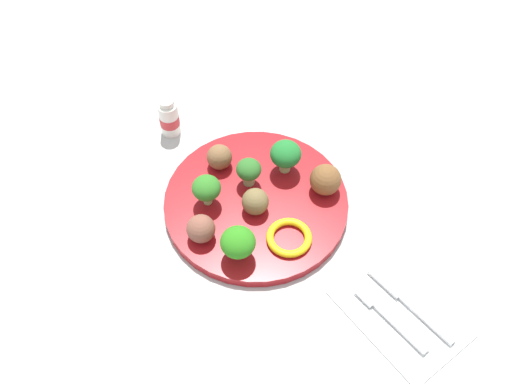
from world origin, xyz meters
The scene contains 15 objects.
ground_plane centered at (0.00, 0.00, 0.00)m, with size 4.00×4.00×0.00m, color #B2B2AD.
plate centered at (0.00, 0.00, 0.01)m, with size 0.28×0.28×0.02m, color maroon.
broccoli_floret_far_rim centered at (0.04, 0.06, 0.05)m, with size 0.04×0.04×0.05m.
broccoli_floret_near_rim centered at (0.03, -0.01, 0.05)m, with size 0.04×0.04×0.05m.
broccoli_floret_back_right centered at (-0.06, 0.08, 0.05)m, with size 0.05×0.05×0.06m.
broccoli_floret_center centered at (0.02, -0.07, 0.05)m, with size 0.05×0.05×0.06m.
meatball_center centered at (-0.05, -0.09, 0.04)m, with size 0.05×0.05×0.05m, color brown.
meatball_near_rim centered at (-0.01, 0.01, 0.04)m, with size 0.04×0.04×0.04m, color brown.
meatball_far_rim centered at (0.09, 0.00, 0.04)m, with size 0.04×0.04×0.04m, color brown.
meatball_front_right centered at (0.00, 0.10, 0.04)m, with size 0.04×0.04×0.04m, color brown.
pepper_ring_front_right centered at (-0.08, 0.01, 0.02)m, with size 0.07×0.07×0.01m, color yellow.
napkin centered at (-0.26, -0.04, 0.00)m, with size 0.17×0.12×0.01m, color white.
fork centered at (-0.26, -0.02, 0.01)m, with size 0.12×0.02×0.01m.
knife centered at (-0.26, -0.05, 0.01)m, with size 0.15×0.02×0.01m.
yogurt_bottle centered at (0.21, 0.01, 0.03)m, with size 0.03×0.03×0.07m.
Camera 1 is at (-0.40, 0.34, 0.74)m, focal length 41.63 mm.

